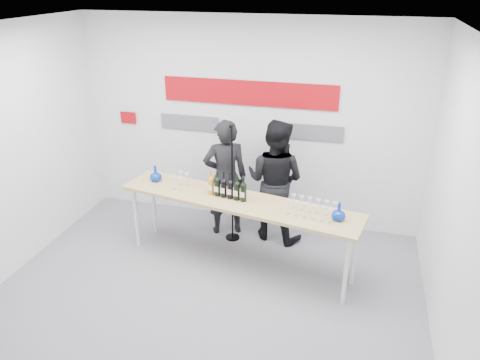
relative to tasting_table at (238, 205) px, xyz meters
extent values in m
plane|color=slate|center=(-0.19, -0.69, -0.86)|extent=(5.00, 5.00, 0.00)
cube|color=silver|center=(-0.19, 1.31, 0.64)|extent=(5.00, 0.04, 3.00)
cube|color=#A2060E|center=(-0.19, 1.28, 1.09)|extent=(2.50, 0.02, 0.35)
cube|color=#59595E|center=(-1.09, 1.28, 0.59)|extent=(0.90, 0.02, 0.22)
cube|color=#59595E|center=(0.71, 1.28, 0.59)|extent=(0.90, 0.02, 0.22)
cube|color=#A2060E|center=(-2.09, 1.28, 0.59)|extent=(0.25, 0.02, 0.18)
cube|color=tan|center=(0.00, 0.00, 0.05)|extent=(3.15, 1.19, 0.04)
cylinder|color=silver|center=(-1.46, 0.07, -0.41)|extent=(0.05, 0.05, 0.89)
cylinder|color=silver|center=(1.38, -0.47, -0.41)|extent=(0.05, 0.05, 0.89)
cylinder|color=silver|center=(-1.38, 0.47, -0.41)|extent=(0.05, 0.05, 0.89)
cylinder|color=silver|center=(1.46, -0.07, -0.41)|extent=(0.05, 0.05, 0.89)
imported|color=black|center=(-0.39, 0.77, -0.01)|extent=(0.73, 0.62, 1.70)
imported|color=black|center=(0.31, 0.81, 0.01)|extent=(0.98, 0.84, 1.74)
cylinder|color=black|center=(-0.24, 0.59, -0.85)|extent=(0.20, 0.20, 0.02)
cylinder|color=black|center=(-0.24, 0.59, -0.03)|extent=(0.02, 0.02, 1.66)
sphere|color=black|center=(-0.24, 0.56, 0.82)|extent=(0.06, 0.06, 0.06)
camera|label=1|loc=(1.36, -4.98, 2.63)|focal=35.00mm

